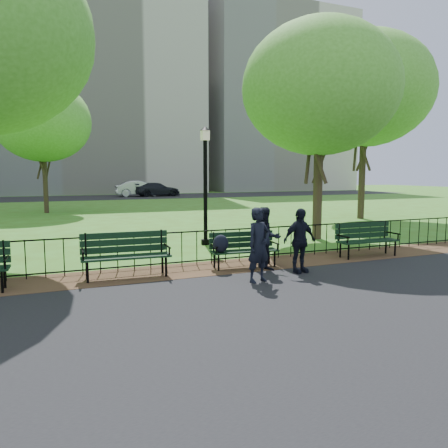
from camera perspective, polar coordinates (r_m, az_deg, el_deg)
name	(u,v)px	position (r m, az deg, el deg)	size (l,w,h in m)	color
ground	(269,279)	(9.90, 5.84, -7.15)	(120.00, 120.00, 0.00)	#3F671B
asphalt_path	(376,328)	(7.22, 19.21, -12.73)	(60.00, 9.20, 0.01)	black
dirt_strip	(240,265)	(11.20, 2.15, -5.42)	(60.00, 1.60, 0.01)	#3D2E19
far_street	(93,198)	(43.73, -16.75, 3.32)	(70.00, 9.00, 0.01)	black
iron_fence	(232,244)	(11.55, 1.11, -2.58)	(24.06, 0.06, 1.00)	black
apartment_mid	(94,68)	(58.20, -16.66, 18.96)	(24.00, 15.00, 30.00)	#B7B1A7
apartment_east	(268,105)	(64.92, 5.80, 15.20)	(20.00, 15.00, 24.00)	beige
park_bench_main	(234,245)	(10.78, 1.25, -2.71)	(1.74, 0.66, 0.97)	black
park_bench_left_a	(126,250)	(10.12, -12.73, -3.29)	(1.99, 0.71, 1.11)	black
park_bench_right_a	(366,236)	(12.96, 18.03, -1.47)	(1.85, 0.62, 1.04)	black
lamppost	(205,181)	(14.30, -2.45, 5.62)	(0.35, 0.35, 3.85)	black
tree_near_e	(320,88)	(16.16, 12.47, 16.93)	(5.46, 5.46, 7.60)	#2D2116
tree_mid_e	(365,90)	(24.11, 17.95, 16.36)	(6.76, 6.76, 9.42)	#2D2116
tree_far_c	(42,121)	(27.99, -22.63, 12.28)	(5.51, 5.51, 7.68)	#2D2116
person_left	(259,245)	(9.43, 4.55, -2.74)	(0.59, 0.39, 1.62)	black
person_mid	(266,239)	(10.51, 5.45, -1.98)	(0.75, 0.39, 1.54)	black
person_right	(299,241)	(10.44, 9.83, -2.14)	(0.90, 0.37, 1.53)	black
sedan_silver	(139,189)	(44.80, -10.98, 4.57)	(1.66, 4.77, 1.57)	#B2B5BB
sedan_dark	(157,189)	(44.80, -8.75, 4.48)	(1.92, 4.71, 1.37)	black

